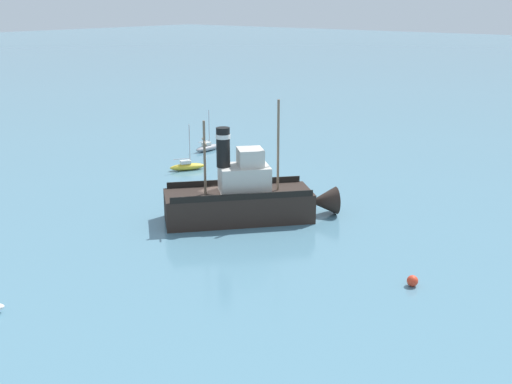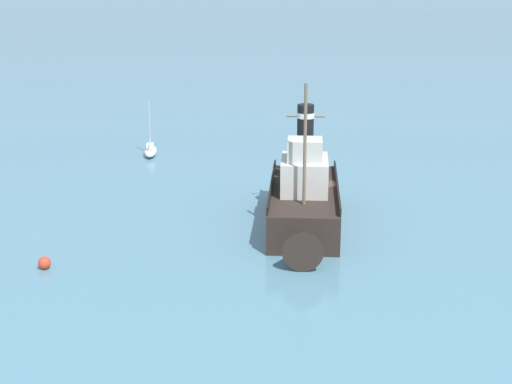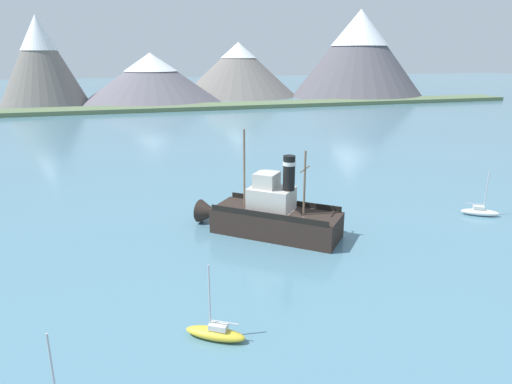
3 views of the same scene
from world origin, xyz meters
The scene contains 4 objects.
ground_plane centered at (0.00, 0.00, 0.00)m, with size 600.00×600.00×0.00m, color teal.
old_tugboat centered at (-1.08, 1.95, 1.83)m, with size 13.15×11.91×9.90m.
sailboat_white centered at (21.98, 0.47, 0.43)m, with size 3.81×2.94×4.90m.
mooring_buoy centered at (2.17, 18.46, 0.36)m, with size 0.72×0.72×0.72m, color red.
Camera 2 is at (-38.30, 33.58, 17.11)m, focal length 55.00 mm.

